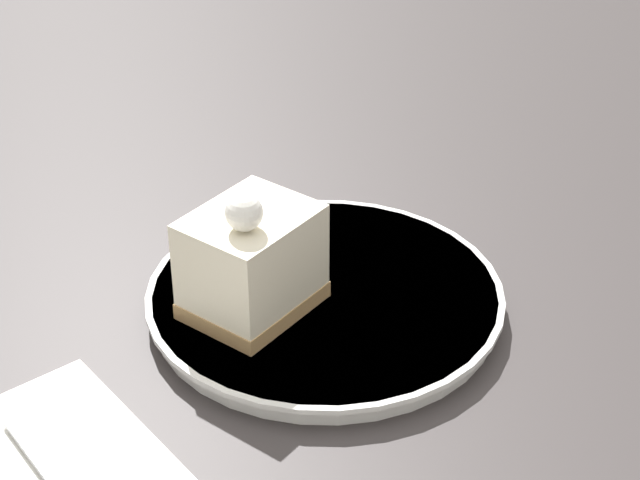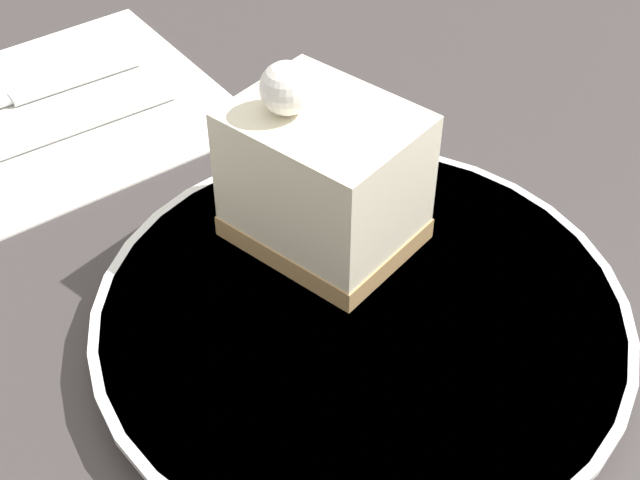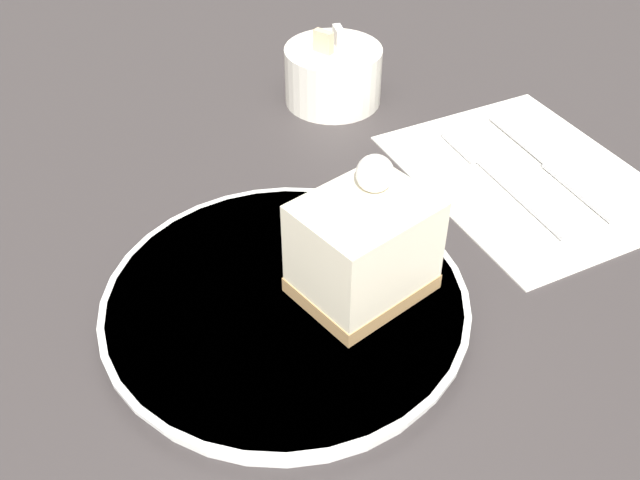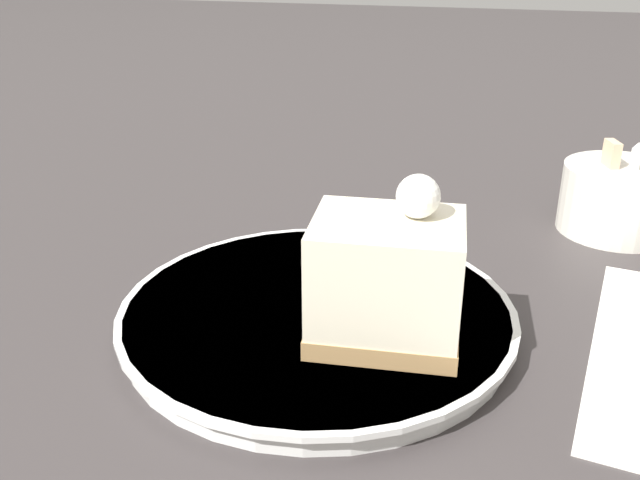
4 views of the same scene
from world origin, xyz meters
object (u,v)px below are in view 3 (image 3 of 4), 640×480
at_px(plate, 286,304).
at_px(sugar_bowl, 333,75).
at_px(fork, 493,171).
at_px(cake_slice, 364,247).
at_px(knife, 563,175).

bearing_deg(plate, sugar_bowl, 46.88).
xyz_separation_m(plate, fork, (0.25, 0.03, -0.00)).
distance_m(plate, cake_slice, 0.07).
distance_m(cake_slice, fork, 0.21).
xyz_separation_m(fork, sugar_bowl, (-0.04, 0.19, 0.02)).
relative_size(plate, knife, 1.45).
xyz_separation_m(plate, sugar_bowl, (0.21, 0.23, 0.02)).
distance_m(fork, knife, 0.06).
distance_m(plate, knife, 0.29).
relative_size(cake_slice, sugar_bowl, 1.03).
bearing_deg(fork, sugar_bowl, 112.54).
distance_m(knife, sugar_bowl, 0.25).
xyz_separation_m(plate, cake_slice, (0.05, -0.02, 0.05)).
bearing_deg(cake_slice, knife, -0.41).
bearing_deg(sugar_bowl, plate, -133.12).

